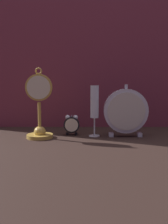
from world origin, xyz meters
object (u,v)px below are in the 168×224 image
Objects in this scene: alarm_clock_twin_bell at (72,124)px; mantel_clock_silver at (126,111)px; champagne_flute at (95,105)px; pocket_watch_on_stand at (39,114)px.

alarm_clock_twin_bell is 0.40× the size of mantel_clock_silver.
pocket_watch_on_stand is at bearing -171.84° from champagne_flute.
champagne_flute is at bearing -14.54° from alarm_clock_twin_bell.
pocket_watch_on_stand is at bearing -176.05° from mantel_clock_silver.
mantel_clock_silver is 0.14m from champagne_flute.
mantel_clock_silver is at bearing -3.43° from champagne_flute.
mantel_clock_silver is 1.02× the size of champagne_flute.
champagne_flute is (-0.14, 0.01, 0.03)m from mantel_clock_silver.
champagne_flute is (0.24, 0.04, 0.03)m from pocket_watch_on_stand.
champagne_flute is (0.11, -0.03, 0.09)m from alarm_clock_twin_bell.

